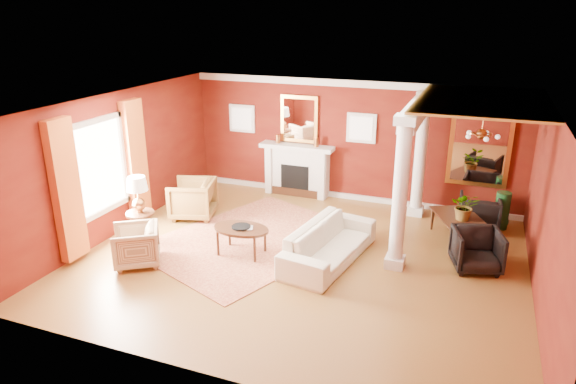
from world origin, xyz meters
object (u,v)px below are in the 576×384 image
at_px(sofa, 329,237).
at_px(dining_table, 462,224).
at_px(armchair_stripe, 136,244).
at_px(side_table, 138,199).
at_px(armchair_leopard, 192,197).
at_px(coffee_table, 241,230).

height_order(sofa, dining_table, sofa).
relative_size(sofa, dining_table, 1.64).
distance_m(armchair_stripe, dining_table, 6.31).
distance_m(armchair_stripe, side_table, 1.07).
xyz_separation_m(armchair_leopard, dining_table, (5.72, 0.75, -0.07)).
relative_size(armchair_stripe, dining_table, 0.56).
xyz_separation_m(armchair_stripe, coffee_table, (1.62, 1.05, 0.09)).
distance_m(armchair_leopard, side_table, 1.62).
bearing_deg(sofa, coffee_table, 111.19).
height_order(coffee_table, side_table, side_table).
xyz_separation_m(coffee_table, side_table, (-2.10, -0.25, 0.42)).
height_order(sofa, armchair_stripe, sofa).
distance_m(sofa, side_table, 3.81).
bearing_deg(armchair_leopard, dining_table, 81.40).
xyz_separation_m(sofa, side_table, (-3.73, -0.60, 0.45)).
bearing_deg(side_table, armchair_leopard, 80.34).
bearing_deg(armchair_leopard, sofa, 58.78).
bearing_deg(dining_table, sofa, 102.08).
bearing_deg(dining_table, side_table, 86.11).
bearing_deg(side_table, coffee_table, 6.76).
relative_size(armchair_stripe, side_table, 0.59).
distance_m(coffee_table, dining_table, 4.39).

